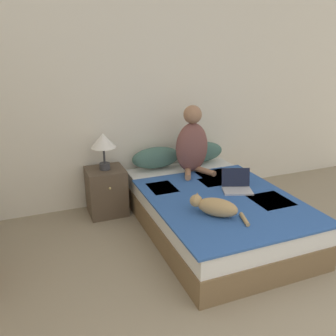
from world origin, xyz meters
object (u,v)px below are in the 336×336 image
at_px(pillow_near, 156,158).
at_px(table_lamp, 103,143).
at_px(pillow_far, 201,152).
at_px(laptop_open, 237,186).
at_px(nightstand, 106,191).
at_px(person_sitting, 192,144).
at_px(bed, 213,212).
at_px(cat_tabby, 215,207).

height_order(pillow_near, table_lamp, table_lamp).
bearing_deg(table_lamp, pillow_far, 3.24).
xyz_separation_m(pillow_near, laptop_open, (0.55, -0.98, -0.09)).
relative_size(nightstand, table_lamp, 1.32).
distance_m(person_sitting, table_lamp, 1.03).
relative_size(person_sitting, nightstand, 1.44).
bearing_deg(nightstand, bed, -41.52).
relative_size(pillow_far, person_sitting, 0.77).
height_order(pillow_far, cat_tabby, pillow_far).
bearing_deg(person_sitting, cat_tabby, -104.96).
distance_m(pillow_far, laptop_open, 0.98).
bearing_deg(nightstand, person_sitting, -11.53).
relative_size(bed, cat_tabby, 4.33).
xyz_separation_m(bed, cat_tabby, (-0.25, -0.47, 0.32)).
bearing_deg(pillow_near, bed, -71.61).
relative_size(pillow_far, nightstand, 1.10).
xyz_separation_m(person_sitting, nightstand, (-1.01, 0.21, -0.53)).
distance_m(pillow_far, nightstand, 1.31).
height_order(person_sitting, laptop_open, person_sitting).
bearing_deg(person_sitting, bed, -94.18).
bearing_deg(nightstand, laptop_open, -36.83).
height_order(person_sitting, nightstand, person_sitting).
distance_m(bed, nightstand, 1.29).
bearing_deg(nightstand, table_lamp, 99.84).
distance_m(pillow_near, table_lamp, 0.72).
xyz_separation_m(pillow_near, table_lamp, (-0.66, -0.07, 0.28)).
bearing_deg(laptop_open, person_sitting, 125.77).
xyz_separation_m(person_sitting, table_lamp, (-1.01, 0.21, 0.07)).
xyz_separation_m(laptop_open, table_lamp, (-1.21, 0.91, 0.37)).
relative_size(pillow_far, cat_tabby, 1.25).
relative_size(bed, table_lamp, 5.01).
distance_m(laptop_open, table_lamp, 1.55).
height_order(pillow_near, cat_tabby, pillow_near).
xyz_separation_m(pillow_far, table_lamp, (-1.27, -0.07, 0.28)).
xyz_separation_m(cat_tabby, nightstand, (-0.71, 1.32, -0.27)).
height_order(cat_tabby, laptop_open, laptop_open).
bearing_deg(nightstand, pillow_near, 6.36).
bearing_deg(cat_tabby, bed, -71.87).
relative_size(bed, pillow_far, 3.45).
bearing_deg(pillow_far, table_lamp, -176.76).
height_order(cat_tabby, nightstand, cat_tabby).
distance_m(laptop_open, nightstand, 1.53).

